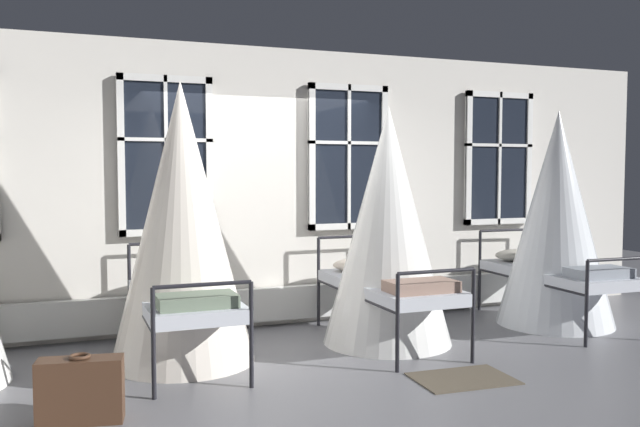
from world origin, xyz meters
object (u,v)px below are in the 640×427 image
object	(u,v)px
cot_second	(182,227)
cot_third	(388,229)
suitcase_dark	(80,390)
cot_fourth	(556,221)

from	to	relation	value
cot_second	cot_third	size ratio (longest dim) A/B	1.07
suitcase_dark	cot_second	bearing A→B (deg)	63.80
cot_fourth	suitcase_dark	distance (m)	5.24
cot_third	suitcase_dark	world-z (taller)	cot_third
cot_second	suitcase_dark	world-z (taller)	cot_second
cot_second	cot_third	bearing A→B (deg)	-91.48
cot_third	cot_fourth	xyz separation A→B (m)	(2.11, 0.06, 0.01)
cot_second	suitcase_dark	bearing A→B (deg)	143.67
cot_second	cot_fourth	bearing A→B (deg)	-89.98
cot_fourth	suitcase_dark	bearing A→B (deg)	105.27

